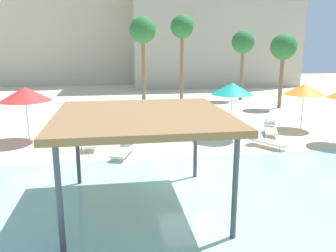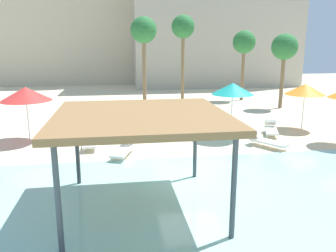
# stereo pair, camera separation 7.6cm
# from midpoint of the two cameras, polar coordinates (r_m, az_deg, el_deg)

# --- Properties ---
(ground_plane) EXTENTS (80.00, 80.00, 0.00)m
(ground_plane) POSITION_cam_midpoint_polar(r_m,az_deg,el_deg) (13.31, 3.91, -7.34)
(ground_plane) COLOR beige
(lagoon_water) EXTENTS (44.00, 13.50, 0.04)m
(lagoon_water) POSITION_cam_midpoint_polar(r_m,az_deg,el_deg) (8.79, 11.94, -19.18)
(lagoon_water) COLOR #99D1C6
(lagoon_water) RESTS_ON ground
(shade_pavilion) EXTENTS (4.77, 4.77, 2.85)m
(shade_pavilion) POSITION_cam_midpoint_polar(r_m,az_deg,el_deg) (9.61, -4.52, 1.21)
(shade_pavilion) COLOR #42474C
(shade_pavilion) RESTS_ON ground
(beach_umbrella_orange_1) EXTENTS (2.18, 2.18, 2.58)m
(beach_umbrella_orange_1) POSITION_cam_midpoint_polar(r_m,az_deg,el_deg) (20.61, 21.59, 5.70)
(beach_umbrella_orange_1) COLOR silver
(beach_umbrella_orange_1) RESTS_ON ground
(beach_umbrella_teal_2) EXTENTS (2.12, 2.12, 2.83)m
(beach_umbrella_teal_2) POSITION_cam_midpoint_polar(r_m,az_deg,el_deg) (17.59, 10.50, 6.11)
(beach_umbrella_teal_2) COLOR silver
(beach_umbrella_teal_2) RESTS_ON ground
(beach_umbrella_red_4) EXTENTS (2.45, 2.45, 2.70)m
(beach_umbrella_red_4) POSITION_cam_midpoint_polar(r_m,az_deg,el_deg) (18.03, -22.75, 4.91)
(beach_umbrella_red_4) COLOR silver
(beach_umbrella_red_4) RESTS_ON ground
(lounge_chair_0) EXTENTS (1.16, 1.99, 0.74)m
(lounge_chair_0) POSITION_cam_midpoint_polar(r_m,az_deg,el_deg) (14.98, -7.50, -3.70)
(lounge_chair_0) COLOR white
(lounge_chair_0) RESTS_ON ground
(lounge_chair_1) EXTENTS (1.23, 1.99, 0.74)m
(lounge_chair_1) POSITION_cam_midpoint_polar(r_m,az_deg,el_deg) (19.14, 16.53, -0.36)
(lounge_chair_1) COLOR white
(lounge_chair_1) RESTS_ON ground
(lounge_chair_4) EXTENTS (0.61, 1.90, 0.74)m
(lounge_chair_4) POSITION_cam_midpoint_polar(r_m,az_deg,el_deg) (20.92, 5.74, 1.28)
(lounge_chair_4) COLOR white
(lounge_chair_4) RESTS_ON ground
(lounge_chair_5) EXTENTS (0.61, 1.90, 0.74)m
(lounge_chair_5) POSITION_cam_midpoint_polar(r_m,az_deg,el_deg) (16.50, -12.90, -2.31)
(lounge_chair_5) COLOR white
(lounge_chair_5) RESTS_ON ground
(lounge_chair_6) EXTENTS (1.54, 1.92, 0.74)m
(lounge_chair_6) POSITION_cam_midpoint_polar(r_m,az_deg,el_deg) (16.77, 15.76, -2.23)
(lounge_chair_6) COLOR white
(lounge_chair_6) RESTS_ON ground
(palm_tree_0) EXTENTS (1.90, 1.90, 5.84)m
(palm_tree_0) POSITION_cam_midpoint_polar(r_m,az_deg,el_deg) (30.13, 12.28, 13.24)
(palm_tree_0) COLOR brown
(palm_tree_0) RESTS_ON ground
(palm_tree_1) EXTENTS (1.90, 1.90, 6.66)m
(palm_tree_1) POSITION_cam_midpoint_polar(r_m,az_deg,el_deg) (25.62, -4.29, 15.24)
(palm_tree_1) COLOR brown
(palm_tree_1) RESTS_ON ground
(palm_tree_2) EXTENTS (1.90, 1.90, 5.48)m
(palm_tree_2) POSITION_cam_midpoint_polar(r_m,az_deg,el_deg) (26.99, 18.53, 12.14)
(palm_tree_2) COLOR brown
(palm_tree_2) RESTS_ON ground
(palm_tree_3) EXTENTS (1.90, 1.90, 7.06)m
(palm_tree_3) POSITION_cam_midpoint_polar(r_m,az_deg,el_deg) (29.26, 2.27, 15.78)
(palm_tree_3) COLOR brown
(palm_tree_3) RESTS_ON ground
(hotel_block_1) EXTENTS (18.52, 9.03, 15.55)m
(hotel_block_1) POSITION_cam_midpoint_polar(r_m,az_deg,el_deg) (42.08, 7.17, 17.52)
(hotel_block_1) COLOR #B2A893
(hotel_block_1) RESTS_ON ground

